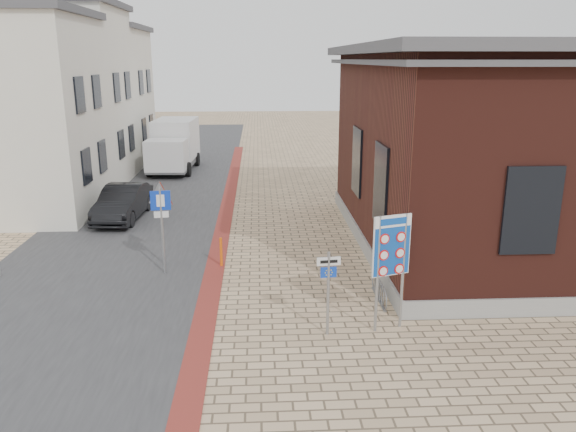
{
  "coord_description": "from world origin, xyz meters",
  "views": [
    {
      "loc": [
        -0.59,
        -11.78,
        6.34
      ],
      "look_at": [
        0.2,
        2.96,
        2.2
      ],
      "focal_mm": 35.0,
      "sensor_mm": 36.0,
      "label": 1
    }
  ],
  "objects_px": {
    "sedan": "(123,203)",
    "box_truck": "(174,145)",
    "parking_sign": "(161,216)",
    "essen_sign": "(328,282)",
    "border_sign": "(392,248)",
    "bollard": "(221,252)"
  },
  "relations": [
    {
      "from": "sedan",
      "to": "box_truck",
      "type": "xyz_separation_m",
      "value": [
        0.63,
        10.38,
        0.82
      ]
    },
    {
      "from": "parking_sign",
      "to": "essen_sign",
      "type": "bearing_deg",
      "value": -50.16
    },
    {
      "from": "box_truck",
      "to": "parking_sign",
      "type": "height_order",
      "value": "box_truck"
    },
    {
      "from": "border_sign",
      "to": "essen_sign",
      "type": "relative_size",
      "value": 1.39
    },
    {
      "from": "border_sign",
      "to": "parking_sign",
      "type": "bearing_deg",
      "value": 128.22
    },
    {
      "from": "bollard",
      "to": "border_sign",
      "type": "bearing_deg",
      "value": -46.3
    },
    {
      "from": "border_sign",
      "to": "bollard",
      "type": "relative_size",
      "value": 3.02
    },
    {
      "from": "bollard",
      "to": "sedan",
      "type": "bearing_deg",
      "value": 127.09
    },
    {
      "from": "bollard",
      "to": "essen_sign",
      "type": "bearing_deg",
      "value": -59.22
    },
    {
      "from": "sedan",
      "to": "essen_sign",
      "type": "relative_size",
      "value": 2.03
    },
    {
      "from": "sedan",
      "to": "box_truck",
      "type": "relative_size",
      "value": 0.74
    },
    {
      "from": "parking_sign",
      "to": "bollard",
      "type": "height_order",
      "value": "parking_sign"
    },
    {
      "from": "sedan",
      "to": "border_sign",
      "type": "height_order",
      "value": "border_sign"
    },
    {
      "from": "essen_sign",
      "to": "box_truck",
      "type": "bearing_deg",
      "value": 101.21
    },
    {
      "from": "essen_sign",
      "to": "parking_sign",
      "type": "distance_m",
      "value": 6.18
    },
    {
      "from": "sedan",
      "to": "border_sign",
      "type": "relative_size",
      "value": 1.46
    },
    {
      "from": "border_sign",
      "to": "box_truck",
      "type": "bearing_deg",
      "value": 93.11
    },
    {
      "from": "border_sign",
      "to": "essen_sign",
      "type": "distance_m",
      "value": 1.68
    },
    {
      "from": "box_truck",
      "to": "bollard",
      "type": "distance_m",
      "value": 16.55
    },
    {
      "from": "box_truck",
      "to": "border_sign",
      "type": "height_order",
      "value": "box_truck"
    },
    {
      "from": "border_sign",
      "to": "bollard",
      "type": "height_order",
      "value": "border_sign"
    },
    {
      "from": "box_truck",
      "to": "border_sign",
      "type": "bearing_deg",
      "value": -66.11
    }
  ]
}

